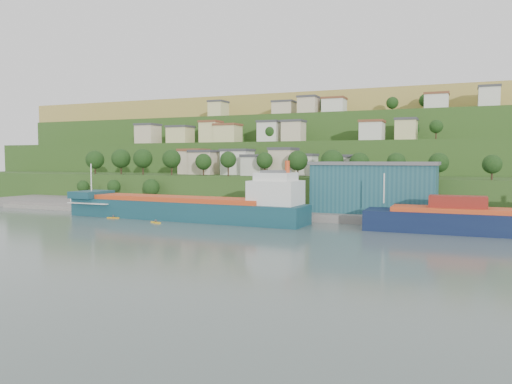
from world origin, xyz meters
The scene contains 10 objects.
ground centered at (0.00, 0.00, 0.00)m, with size 500.00×500.00×0.00m, color #495956.
quay centered at (20.00, 28.00, 0.00)m, with size 220.00×26.00×4.00m, color slate.
pebble_beach centered at (-55.00, 22.00, 0.00)m, with size 40.00×18.00×2.40m, color slate.
hillside centered at (-0.02, 168.71, 0.08)m, with size 360.00×210.15×96.00m.
cargo_ship_near centered at (-3.08, 7.77, 2.72)m, with size 66.67×13.54×17.03m.
warehouse centered at (40.24, 27.84, 8.43)m, with size 31.14×19.24×12.80m.
caravan centered at (-51.35, 20.74, 2.43)m, with size 5.28×2.20×2.46m, color white.
dinghy centered at (-42.62, 19.16, 1.61)m, with size 4.08×1.53×0.82m, color silver.
kayak_orange centered at (-23.43, 3.04, 0.25)m, with size 3.45×1.47×0.85m.
kayak_yellow centered at (-7.58, -0.97, 0.26)m, with size 3.54×2.02×0.90m.
Camera 1 is at (61.22, -102.55, 15.49)m, focal length 35.00 mm.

